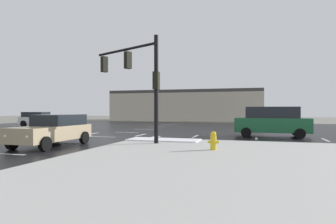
% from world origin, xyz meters
% --- Properties ---
extents(ground_plane, '(120.00, 120.00, 0.00)m').
position_xyz_m(ground_plane, '(0.00, 0.00, 0.00)').
color(ground_plane, slate).
extents(road_asphalt, '(44.00, 44.00, 0.02)m').
position_xyz_m(road_asphalt, '(0.00, 0.00, 0.01)').
color(road_asphalt, black).
rests_on(road_asphalt, ground_plane).
extents(snow_strip_curbside, '(4.00, 1.60, 0.06)m').
position_xyz_m(snow_strip_curbside, '(5.00, -4.00, 0.17)').
color(snow_strip_curbside, white).
rests_on(snow_strip_curbside, sidewalk_corner).
extents(lane_markings, '(36.15, 36.15, 0.01)m').
position_xyz_m(lane_markings, '(1.20, -1.38, 0.02)').
color(lane_markings, silver).
rests_on(lane_markings, road_asphalt).
extents(traffic_signal_mast, '(4.64, 2.41, 5.51)m').
position_xyz_m(traffic_signal_mast, '(3.80, -4.89, 3.85)').
color(traffic_signal_mast, black).
rests_on(traffic_signal_mast, sidewalk_corner).
extents(fire_hydrant, '(0.48, 0.26, 0.79)m').
position_xyz_m(fire_hydrant, '(8.21, -7.15, 0.54)').
color(fire_hydrant, gold).
rests_on(fire_hydrant, sidewalk_corner).
extents(strip_building_background, '(25.06, 8.00, 5.08)m').
position_xyz_m(strip_building_background, '(-1.33, 29.39, 2.54)').
color(strip_building_background, '#BCB29E').
rests_on(strip_building_background, ground_plane).
extents(sedan_white, '(4.65, 2.33, 1.58)m').
position_xyz_m(sedan_white, '(-12.71, 7.15, 0.85)').
color(sedan_white, white).
rests_on(sedan_white, road_asphalt).
extents(suv_green, '(4.87, 2.24, 2.03)m').
position_xyz_m(suv_green, '(11.01, 1.24, 1.09)').
color(suv_green, '#195933').
rests_on(suv_green, road_asphalt).
extents(sedan_tan, '(2.03, 4.54, 1.58)m').
position_xyz_m(sedan_tan, '(0.19, -7.20, 0.85)').
color(sedan_tan, tan).
rests_on(sedan_tan, road_asphalt).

